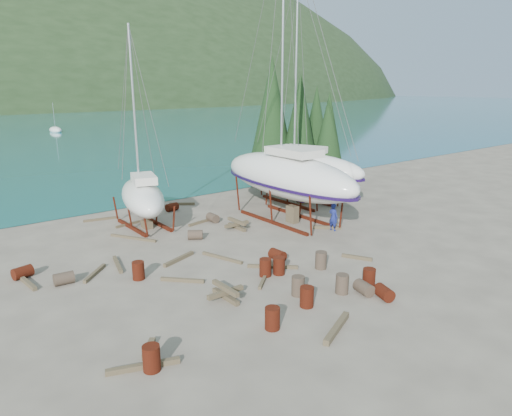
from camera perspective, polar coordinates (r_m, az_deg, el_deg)
ground at (r=24.68m, az=3.23°, el=-6.25°), size 600.00×600.00×0.00m
far_house_right at (r=212.18m, az=-26.41°, el=11.89°), size 6.60×5.60×5.60m
cypress_near_right at (r=40.42m, az=5.49°, el=10.49°), size 3.60×3.60×10.00m
cypress_mid_right at (r=40.16m, az=9.02°, el=9.10°), size 3.06×3.06×8.50m
cypress_back_left at (r=40.85m, az=1.99°, el=11.82°), size 4.14×4.14×11.50m
cypress_far_right at (r=43.28m, az=7.48°, el=9.96°), size 3.24×3.24×9.00m
moored_boat_mid at (r=100.80m, az=-23.78°, el=8.91°), size 2.00×5.00×6.05m
large_sailboat_near at (r=30.67m, az=3.91°, el=4.10°), size 3.89×12.49×19.55m
large_sailboat_far at (r=35.79m, az=5.36°, el=5.04°), size 6.61×11.16×16.99m
small_sailboat_shore at (r=30.29m, az=-14.00°, el=1.44°), size 4.57×8.22×12.54m
worker at (r=29.35m, az=9.64°, el=-1.12°), size 0.46×0.67×1.78m
drum_0 at (r=15.87m, az=-12.93°, el=-17.83°), size 0.58×0.58×0.88m
drum_1 at (r=21.03m, az=13.34°, el=-9.71°), size 0.77×0.99×0.58m
drum_2 at (r=24.78m, az=-27.15°, el=-7.16°), size 1.00×0.78×0.58m
drum_3 at (r=19.47m, az=6.37°, el=-10.98°), size 0.58×0.58×0.88m
drum_4 at (r=34.20m, az=-10.46°, el=0.12°), size 0.96×0.71×0.58m
drum_5 at (r=20.87m, az=10.71°, el=-9.31°), size 0.58×0.58×0.88m
drum_6 at (r=24.27m, az=2.70°, el=-5.88°), size 0.61×0.90×0.58m
drum_7 at (r=21.76m, az=13.94°, el=-8.45°), size 0.58×0.58×0.88m
drum_8 at (r=22.61m, az=-14.49°, el=-7.57°), size 0.58×0.58×0.88m
drum_9 at (r=27.68m, az=-7.60°, el=-3.33°), size 1.05×0.97×0.58m
drum_10 at (r=22.49m, az=2.89°, el=-7.22°), size 0.58×0.58×0.88m
drum_11 at (r=31.04m, az=-5.43°, el=-1.23°), size 0.60×0.89×0.58m
drum_12 at (r=20.81m, az=15.71°, el=-10.15°), size 0.85×1.03×0.58m
drum_13 at (r=17.76m, az=2.06°, el=-13.61°), size 0.58×0.58×0.88m
drum_14 at (r=22.26m, az=1.17°, el=-7.44°), size 0.58×0.58×0.88m
drum_15 at (r=23.22m, az=-22.89°, el=-8.11°), size 0.93×0.65×0.58m
drum_16 at (r=20.41m, az=5.28°, el=-9.67°), size 0.58×0.58×0.88m
drum_17 at (r=23.37m, az=8.12°, el=-6.47°), size 0.58×0.58×0.88m
timber_0 at (r=31.59m, az=-15.09°, el=-1.82°), size 2.61×0.58×0.14m
timber_1 at (r=29.83m, az=8.89°, el=-2.41°), size 1.46×1.36×0.19m
timber_2 at (r=24.10m, az=-26.78°, el=-8.24°), size 0.43×2.26×0.19m
timber_3 at (r=22.37m, az=1.24°, el=-8.35°), size 2.49×2.15×0.15m
timber_4 at (r=24.63m, az=-16.91°, el=-6.74°), size 0.67×2.21×0.17m
timber_5 at (r=23.32m, az=2.08°, el=-7.32°), size 2.00×1.86×0.16m
timber_6 at (r=35.78m, az=-9.24°, el=0.51°), size 1.69×1.30×0.19m
timber_7 at (r=25.06m, az=12.50°, el=-6.05°), size 0.90×1.52×0.17m
timber_8 at (r=24.58m, az=-9.62°, el=-6.30°), size 2.17×0.97×0.19m
timber_9 at (r=33.12m, az=-18.83°, el=-1.33°), size 2.26×0.61×0.15m
timber_10 at (r=31.05m, az=-6.62°, el=-1.66°), size 2.53×0.65×0.16m
timber_11 at (r=24.53m, az=-4.27°, el=-6.21°), size 0.95×2.56×0.15m
timber_12 at (r=22.04m, az=-9.19°, el=-8.88°), size 1.58×1.64×0.17m
timber_13 at (r=17.00m, az=-13.25°, el=-16.75°), size 0.88×1.01×0.22m
timber_14 at (r=16.18m, az=-13.90°, el=-18.65°), size 2.30×1.00×0.18m
timber_15 at (r=28.52m, az=-15.11°, el=-3.64°), size 1.75×2.84×0.15m
timber_16 at (r=18.04m, az=10.05°, el=-14.55°), size 2.30×1.18×0.23m
timber_17 at (r=23.86m, az=-19.51°, el=-7.69°), size 1.61×1.64×0.16m
timber_pile_fore at (r=20.10m, az=-3.84°, el=-10.48°), size 1.80×1.80×0.60m
timber_pile_aft at (r=29.48m, az=-2.42°, el=-2.04°), size 1.80×1.80×0.60m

